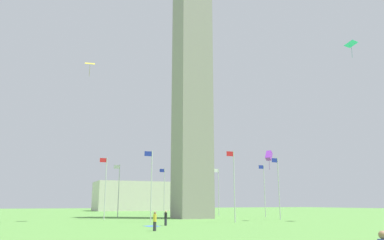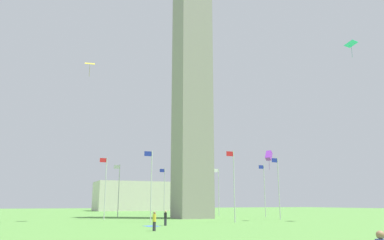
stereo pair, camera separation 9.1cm
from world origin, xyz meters
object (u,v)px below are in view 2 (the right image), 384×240
at_px(flagpole_w, 164,190).
at_px(distant_building, 136,196).
at_px(flagpole_s, 264,188).
at_px(flagpole_nw, 118,188).
at_px(person_black_shirt, 165,218).
at_px(flagpole_n, 105,185).
at_px(picnic_blanket_near_first_person, 152,226).
at_px(flagpole_sw, 218,190).
at_px(flagpole_ne, 151,183).
at_px(obelisk_monument, 192,71).
at_px(kite_cyan_diamond, 351,44).
at_px(kite_purple_box, 269,156).
at_px(kite_yellow_diamond, 90,64).
at_px(person_yellow_shirt, 154,221).
at_px(flagpole_se, 278,185).
at_px(flagpole_e, 234,183).

xyz_separation_m(flagpole_w, distant_building, (-7.39, -50.41, -0.45)).
xyz_separation_m(flagpole_s, distant_building, (6.83, -64.63, -0.45)).
height_order(flagpole_nw, person_black_shirt, flagpole_nw).
bearing_deg(flagpole_n, picnic_blanket_near_first_person, 96.77).
distance_m(flagpole_sw, flagpole_w, 10.89).
height_order(flagpole_n, person_black_shirt, flagpole_n).
distance_m(flagpole_ne, distant_building, 76.70).
bearing_deg(flagpole_ne, obelisk_monument, -135.15).
relative_size(flagpole_s, kite_cyan_diamond, 3.99).
xyz_separation_m(kite_cyan_diamond, kite_purple_box, (10.04, -7.43, -15.97)).
height_order(flagpole_n, kite_purple_box, kite_purple_box).
height_order(kite_yellow_diamond, kite_purple_box, kite_yellow_diamond).
height_order(obelisk_monument, person_yellow_shirt, obelisk_monument).
height_order(flagpole_ne, picnic_blanket_near_first_person, flagpole_ne).
bearing_deg(flagpole_se, flagpole_s, -112.50).
distance_m(flagpole_s, flagpole_nw, 26.28).
xyz_separation_m(person_black_shirt, distant_building, (-17.83, -81.87, 3.78)).
xyz_separation_m(person_black_shirt, kite_yellow_diamond, (7.79, -11.77, 21.18)).
bearing_deg(flagpole_e, flagpole_nw, -67.50).
height_order(person_yellow_shirt, kite_cyan_diamond, kite_cyan_diamond).
relative_size(person_black_shirt, distant_building, 0.06).
height_order(distant_building, picnic_blanket_near_first_person, distant_building).
xyz_separation_m(flagpole_n, distant_building, (-21.62, -64.63, -0.45)).
xyz_separation_m(flagpole_sw, kite_yellow_diamond, (28.29, 15.53, 16.94)).
relative_size(obelisk_monument, flagpole_s, 5.45).
xyz_separation_m(person_black_shirt, kite_cyan_diamond, (-27.21, 2.90, 24.28)).
relative_size(flagpole_w, person_yellow_shirt, 5.47).
height_order(flagpole_ne, person_yellow_shirt, flagpole_ne).
distance_m(flagpole_nw, kite_yellow_diamond, 24.39).
xyz_separation_m(flagpole_ne, person_black_shirt, (0.38, 7.18, -4.23)).
bearing_deg(flagpole_ne, flagpole_nw, -90.00).
bearing_deg(flagpole_n, obelisk_monument, 180.00).
bearing_deg(kite_cyan_diamond, flagpole_n, -33.02).
height_order(flagpole_se, distant_building, flagpole_se).
bearing_deg(person_yellow_shirt, flagpole_ne, 11.36).
xyz_separation_m(obelisk_monument, kite_purple_box, (-6.67, 12.71, -16.22)).
relative_size(flagpole_ne, kite_cyan_diamond, 3.99).
relative_size(flagpole_se, flagpole_nw, 1.00).
distance_m(kite_purple_box, distant_building, 77.48).
distance_m(obelisk_monument, picnic_blanket_near_first_person, 33.18).
bearing_deg(person_yellow_shirt, flagpole_s, -22.36).
distance_m(kite_yellow_diamond, kite_purple_box, 28.99).
height_order(person_black_shirt, kite_cyan_diamond, kite_cyan_diamond).
bearing_deg(flagpole_s, kite_yellow_diamond, 9.57).
distance_m(person_black_shirt, person_yellow_shirt, 8.17).
relative_size(flagpole_e, flagpole_w, 1.00).
bearing_deg(flagpole_e, flagpole_w, -90.00).
bearing_deg(flagpole_n, flagpole_nw, -112.50).
distance_m(person_yellow_shirt, kite_purple_box, 25.29).
bearing_deg(flagpole_n, flagpole_w, -135.00).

